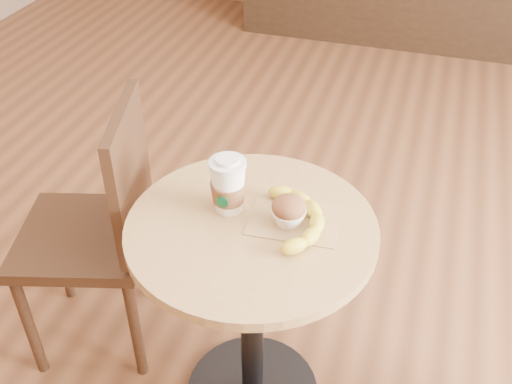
% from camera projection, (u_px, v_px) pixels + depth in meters
% --- Properties ---
extents(cafe_table, '(0.68, 0.68, 0.75)m').
position_uv_depth(cafe_table, '(252.00, 285.00, 1.72)').
color(cafe_table, black).
rests_on(cafe_table, ground).
extents(chair_left, '(0.51, 0.51, 0.95)m').
position_uv_depth(chair_left, '(101.00, 225.00, 1.94)').
color(chair_left, '#352012').
rests_on(chair_left, ground).
extents(kraft_bag, '(0.25, 0.20, 0.00)m').
position_uv_depth(kraft_bag, '(294.00, 220.00, 1.60)').
color(kraft_bag, '#957348').
rests_on(kraft_bag, cafe_table).
extents(coffee_cup, '(0.10, 0.10, 0.17)m').
position_uv_depth(coffee_cup, '(228.00, 187.00, 1.60)').
color(coffee_cup, white).
rests_on(coffee_cup, cafe_table).
extents(muffin, '(0.09, 0.09, 0.08)m').
position_uv_depth(muffin, '(289.00, 211.00, 1.56)').
color(muffin, white).
rests_on(muffin, kraft_bag).
extents(banana, '(0.28, 0.33, 0.04)m').
position_uv_depth(banana, '(294.00, 219.00, 1.57)').
color(banana, gold).
rests_on(banana, kraft_bag).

